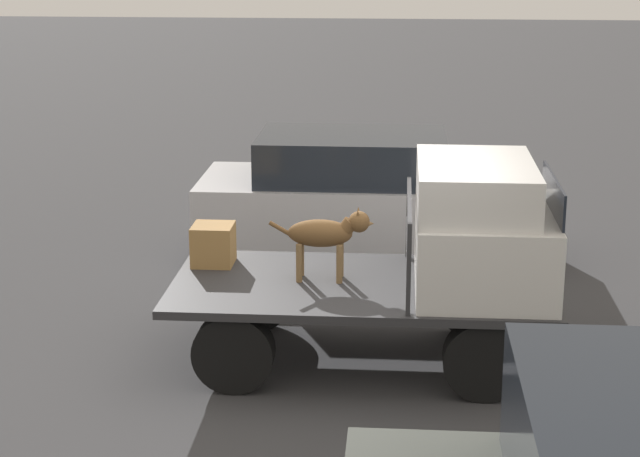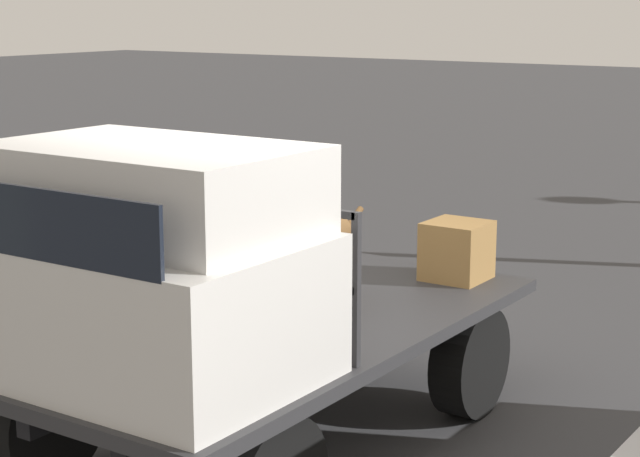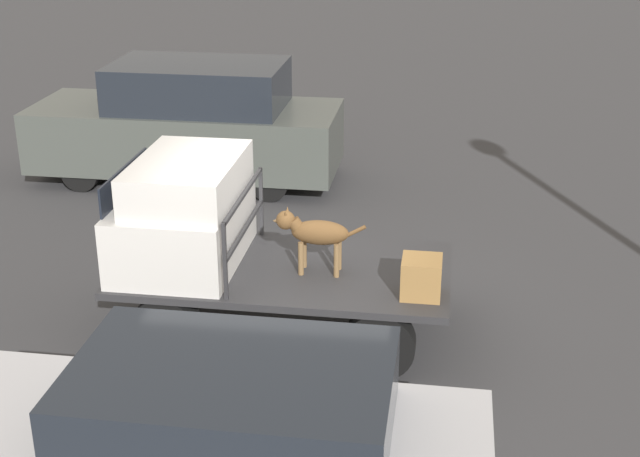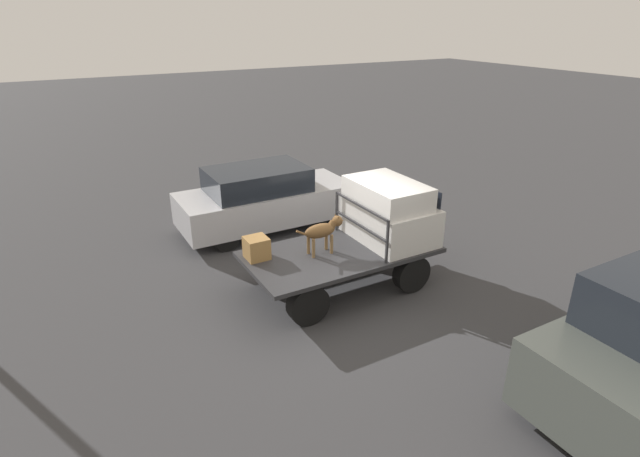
{
  "view_description": "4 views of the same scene",
  "coord_description": "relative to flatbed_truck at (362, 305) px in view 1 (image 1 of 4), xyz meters",
  "views": [
    {
      "loc": [
        0.34,
        -9.69,
        4.09
      ],
      "look_at": [
        -0.41,
        0.07,
        1.31
      ],
      "focal_mm": 60.0,
      "sensor_mm": 36.0,
      "label": 1
    },
    {
      "loc": [
        5.02,
        3.73,
        2.7
      ],
      "look_at": [
        -0.41,
        0.07,
        1.31
      ],
      "focal_mm": 60.0,
      "sensor_mm": 36.0,
      "label": 2
    },
    {
      "loc": [
        -1.71,
        8.74,
        4.93
      ],
      "look_at": [
        -0.41,
        0.07,
        1.31
      ],
      "focal_mm": 50.0,
      "sensor_mm": 36.0,
      "label": 3
    },
    {
      "loc": [
        -4.55,
        -7.27,
        4.95
      ],
      "look_at": [
        -0.41,
        0.07,
        1.31
      ],
      "focal_mm": 28.0,
      "sensor_mm": 36.0,
      "label": 4
    }
  ],
  "objects": [
    {
      "name": "ground_plane",
      "position": [
        0.0,
        0.0,
        -0.58
      ],
      "size": [
        80.0,
        80.0,
        0.0
      ],
      "primitive_type": "plane",
      "color": "#38383A"
    },
    {
      "name": "flatbed_truck",
      "position": [
        0.0,
        0.0,
        0.0
      ],
      "size": [
        3.64,
        1.89,
        0.8
      ],
      "color": "black",
      "rests_on": "ground"
    },
    {
      "name": "truck_cab",
      "position": [
        1.11,
        0.0,
        0.79
      ],
      "size": [
        1.26,
        1.77,
        1.19
      ],
      "color": "silver",
      "rests_on": "flatbed_truck"
    },
    {
      "name": "truck_headboard",
      "position": [
        0.44,
        0.0,
        0.78
      ],
      "size": [
        0.04,
        1.77,
        0.84
      ],
      "color": "#2D2D30",
      "rests_on": "flatbed_truck"
    },
    {
      "name": "dog",
      "position": [
        -0.33,
        0.07,
        0.69
      ],
      "size": [
        1.01,
        0.27,
        0.72
      ],
      "rotation": [
        0.0,
        0.0,
        0.24
      ],
      "color": "brown",
      "rests_on": "flatbed_truck"
    },
    {
      "name": "cargo_crate",
      "position": [
        -1.51,
        0.47,
        0.43
      ],
      "size": [
        0.41,
        0.41,
        0.41
      ],
      "color": "olive",
      "rests_on": "flatbed_truck"
    },
    {
      "name": "parked_sedan",
      "position": [
        -0.1,
        3.39,
        0.22
      ],
      "size": [
        4.23,
        1.71,
        1.59
      ],
      "rotation": [
        0.0,
        0.0,
        -0.04
      ],
      "color": "black",
      "rests_on": "ground"
    }
  ]
}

